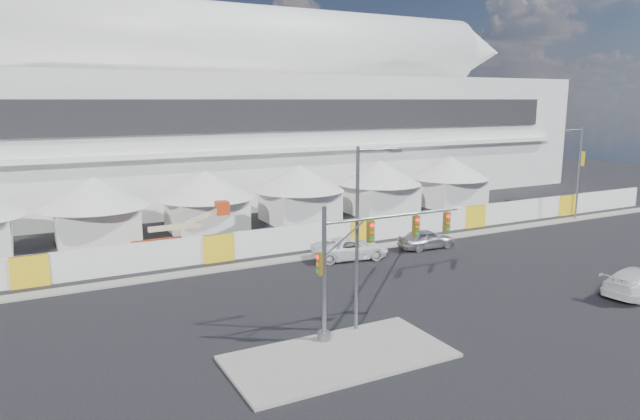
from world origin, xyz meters
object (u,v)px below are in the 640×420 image
sedan_silver (426,239)px  boom_lift (168,242)px  traffic_mast (359,262)px  streetlight_median (361,226)px  pickup_curb (350,248)px  streetlight_curb (578,167)px  lot_car_b (517,205)px  pickup_near (640,282)px

sedan_silver → boom_lift: bearing=70.7°
boom_lift → sedan_silver: bearing=-22.6°
traffic_mast → streetlight_median: (0.41, 0.45, 1.61)m
pickup_curb → streetlight_curb: size_ratio=0.63×
sedan_silver → streetlight_median: size_ratio=0.50×
traffic_mast → pickup_curb: bearing=60.9°
pickup_curb → boom_lift: bearing=67.7°
traffic_mast → streetlight_curb: (32.73, 13.75, 1.35)m
traffic_mast → streetlight_curb: size_ratio=0.92×
lot_car_b → streetlight_curb: size_ratio=0.47×
streetlight_median → boom_lift: 19.95m
pickup_curb → streetlight_median: streetlight_median is taller
streetlight_curb → boom_lift: streetlight_curb is taller
pickup_near → streetlight_curb: 22.64m
traffic_mast → streetlight_median: 1.72m
pickup_curb → pickup_near: (11.15, -14.71, 0.05)m
pickup_near → streetlight_curb: streetlight_curb is taller
traffic_mast → boom_lift: traffic_mast is taller
lot_car_b → boom_lift: boom_lift is taller
streetlight_curb → boom_lift: size_ratio=1.22×
sedan_silver → streetlight_median: bearing=134.1°
pickup_curb → streetlight_curb: bearing=-76.0°
streetlight_curb → streetlight_median: bearing=-157.6°
pickup_near → streetlight_median: (-17.41, 3.19, 4.54)m
pickup_near → lot_car_b: pickup_near is taller
lot_car_b → traffic_mast: bearing=130.3°
pickup_near → lot_car_b: bearing=-37.4°
lot_car_b → sedan_silver: bearing=121.3°
pickup_near → traffic_mast: (-17.82, 2.74, 2.94)m
sedan_silver → traffic_mast: size_ratio=0.55×
sedan_silver → traffic_mast: bearing=134.4°
pickup_near → streetlight_median: size_ratio=0.62×
sedan_silver → lot_car_b: (17.36, 7.32, -0.05)m
streetlight_curb → lot_car_b: bearing=110.4°
traffic_mast → streetlight_median: bearing=48.0°
streetlight_median → streetlight_curb: bearing=22.4°
boom_lift → traffic_mast: bearing=-76.3°
sedan_silver → streetlight_curb: (19.34, 2.00, 4.35)m
pickup_curb → lot_car_b: pickup_curb is taller
traffic_mast → pickup_near: bearing=-8.7°
sedan_silver → lot_car_b: size_ratio=1.08×
pickup_near → traffic_mast: size_ratio=0.70×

